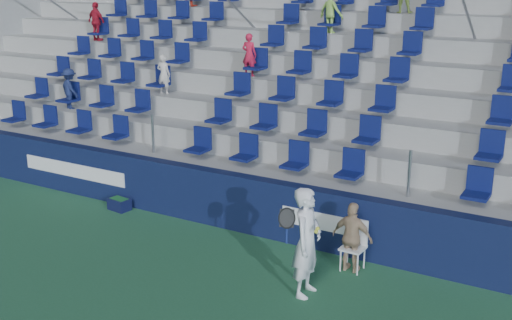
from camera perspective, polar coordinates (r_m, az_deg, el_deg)
The scene contains 7 objects.
ground at distance 11.07m, azimuth -8.40°, elevation -11.92°, with size 70.00×70.00×0.00m, color #2B6440.
sponsor_wall at distance 13.19m, azimuth 0.02°, elevation -4.10°, with size 24.00×0.32×1.20m.
grandstand at distance 17.23m, azimuth 8.60°, elevation 5.92°, with size 24.00×8.17×6.63m.
tennis_player at distance 10.67m, azimuth 4.54°, elevation -7.28°, with size 0.69×0.72×1.88m.
line_judge_chair at distance 11.84m, azimuth 8.80°, elevation -7.14°, with size 0.42×0.43×0.92m.
line_judge at distance 11.67m, azimuth 8.56°, elevation -6.82°, with size 0.77×0.32×1.31m, color tan.
ball_bin at distance 14.94m, azimuth -12.05°, elevation -3.81°, with size 0.52×0.38×0.28m.
Camera 1 is at (6.21, -7.52, 5.22)m, focal length 45.00 mm.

